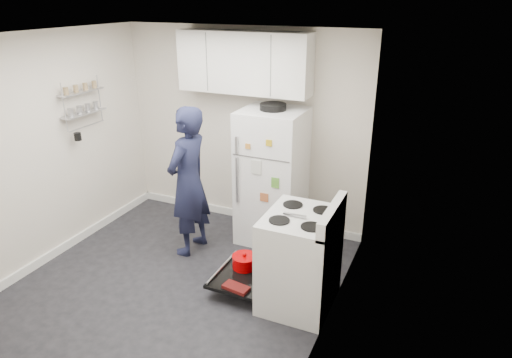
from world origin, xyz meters
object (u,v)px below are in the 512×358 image
at_px(refrigerator, 272,176).
at_px(electric_range, 299,261).
at_px(open_oven_door, 244,270).
at_px(person, 188,182).

bearing_deg(refrigerator, electric_range, -56.64).
bearing_deg(electric_range, open_oven_door, 176.44).
height_order(electric_range, refrigerator, refrigerator).
relative_size(electric_range, person, 0.63).
xyz_separation_m(refrigerator, person, (-0.75, -0.65, 0.05)).
xyz_separation_m(open_oven_door, person, (-0.88, 0.41, 0.69)).
xyz_separation_m(electric_range, open_oven_door, (-0.60, 0.04, -0.29)).
height_order(electric_range, open_oven_door, electric_range).
height_order(open_oven_door, person, person).
bearing_deg(open_oven_door, refrigerator, 96.55).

